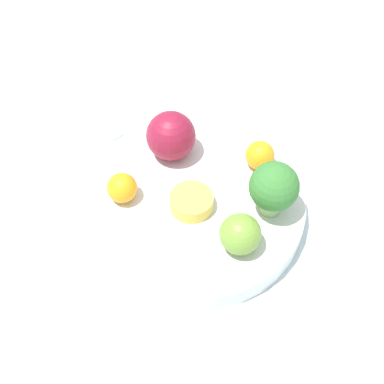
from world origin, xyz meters
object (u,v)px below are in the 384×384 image
Objects in this scene: orange_front at (260,155)px; orange_back at (123,185)px; spoon at (102,125)px; bowl at (192,205)px; small_cup at (188,202)px; broccoli at (274,188)px; apple_red at (171,136)px; apple_green at (241,234)px.

orange_front and orange_back have the same top height.
spoon is (-0.14, -0.04, -0.04)m from orange_back.
bowl is 5.34× the size of small_cup.
orange_back is 0.16m from spoon.
small_cup is 0.82× the size of spoon.
orange_front is 1.00× the size of orange_back.
orange_front is 0.23m from spoon.
spoon is at bearing -127.75° from broccoli.
small_cup is 0.20m from spoon.
orange_front is 0.11m from small_cup.
bowl is 0.09m from orange_back.
apple_red is at bearing -160.64° from bowl.
orange_back reaches higher than spoon.
bowl is 4.39× the size of spoon.
spoon is at bearing -143.42° from small_cup.
bowl is at bearing 87.23° from orange_back.
orange_back is 0.58× the size of spoon.
apple_red reaches higher than spoon.
apple_red is 1.21× the size of small_cup.
apple_green is at bearing -37.89° from broccoli.
spoon is at bearing -115.19° from orange_front.
orange_front is at bearing 165.36° from apple_green.
broccoli is 0.17m from orange_back.
apple_green is 0.15m from orange_back.
spoon is at bearing -127.68° from apple_red.
bowl is at bearing -142.56° from apple_green.
small_cup is (0.02, 0.08, -0.01)m from orange_back.
orange_front is at bearing 121.47° from bowl.
small_cup is at bearing 76.82° from orange_back.
orange_back is 0.71× the size of small_cup.
small_cup reaches higher than spoon.
orange_front is at bearing 106.03° from orange_back.
apple_green is 0.91× the size of small_cup.
small_cup is (-0.00, -0.09, -0.03)m from broccoli.
bowl is at bearing 19.36° from apple_red.
broccoli is 1.40× the size of small_cup.
apple_red is at bearing -100.81° from orange_front.
apple_green is at bearing 46.26° from small_cup.
apple_green reaches higher than small_cup.
apple_red is 0.09m from orange_back.
spoon is (-0.17, -0.22, -0.07)m from broccoli.
broccoli is 0.28m from spoon.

